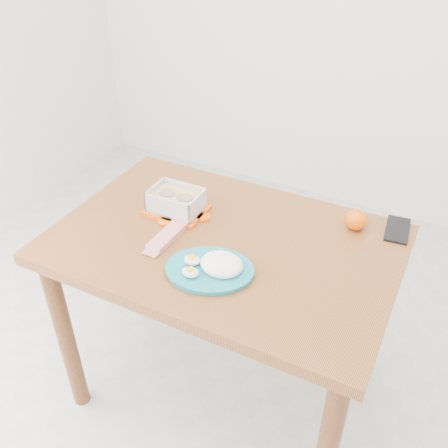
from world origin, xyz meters
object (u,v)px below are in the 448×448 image
at_px(rice_plate, 213,267).
at_px(orange_fruit, 356,220).
at_px(smartphone, 397,230).
at_px(food_container, 176,201).
at_px(dining_table, 224,268).

bearing_deg(rice_plate, orange_fruit, 33.46).
bearing_deg(rice_plate, smartphone, 27.14).
bearing_deg(food_container, rice_plate, -41.46).
bearing_deg(dining_table, food_container, 162.53).
distance_m(orange_fruit, rice_plate, 0.50).
distance_m(food_container, orange_fruit, 0.59).
height_order(dining_table, smartphone, smartphone).
relative_size(orange_fruit, smartphone, 0.47).
height_order(dining_table, rice_plate, rice_plate).
distance_m(dining_table, smartphone, 0.57).
xyz_separation_m(orange_fruit, smartphone, (0.12, 0.05, -0.03)).
relative_size(food_container, orange_fruit, 2.89).
xyz_separation_m(dining_table, smartphone, (0.47, 0.30, 0.12)).
distance_m(rice_plate, smartphone, 0.62).
height_order(food_container, rice_plate, food_container).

